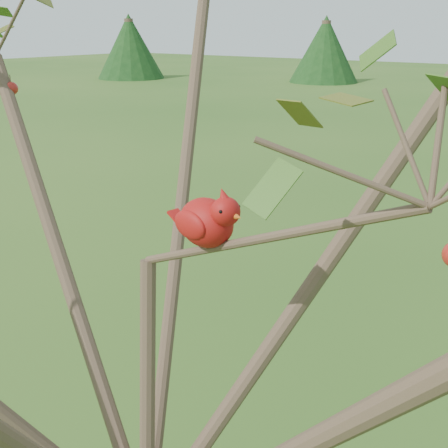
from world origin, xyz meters
name	(u,v)px	position (x,y,z in m)	size (l,w,h in m)	color
crabapple_tree	(127,206)	(0.03, -0.02, 2.12)	(2.35, 2.05, 2.95)	#483727
cardinal	(209,221)	(0.13, 0.08, 2.08)	(0.20, 0.11, 0.14)	#AD170E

